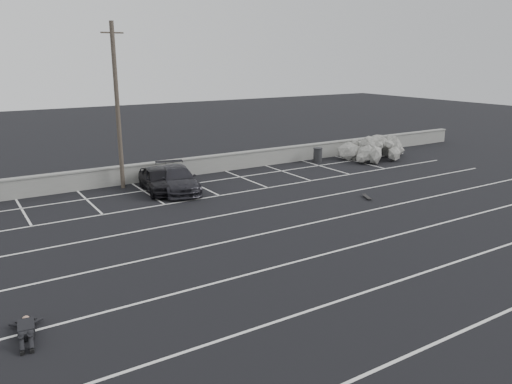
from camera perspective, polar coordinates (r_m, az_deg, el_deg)
ground at (r=18.12m, az=6.60°, el=-7.40°), size 120.00×120.00×0.00m
seawall at (r=29.66m, az=-10.48°, el=2.54°), size 50.00×0.45×1.06m
stall_lines at (r=21.45m, az=-0.94°, el=-3.64°), size 36.00×20.05×0.01m
car_left at (r=26.84m, az=-11.05°, el=1.43°), size 2.00×4.05×1.33m
car_right at (r=26.78m, az=-8.98°, el=1.46°), size 2.66×4.74×1.30m
utility_pole at (r=27.43m, az=-15.56°, el=9.36°), size 1.16×0.23×8.67m
trash_bin at (r=34.06m, az=7.06°, el=4.23°), size 0.78×0.78×0.98m
riprap_pile at (r=36.22m, az=13.30°, el=4.61°), size 5.57×4.24×1.37m
person at (r=14.69m, az=-24.82°, el=-13.54°), size 1.43×2.42×0.44m
skateboard at (r=25.80m, az=12.57°, el=-0.57°), size 0.50×0.78×0.09m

